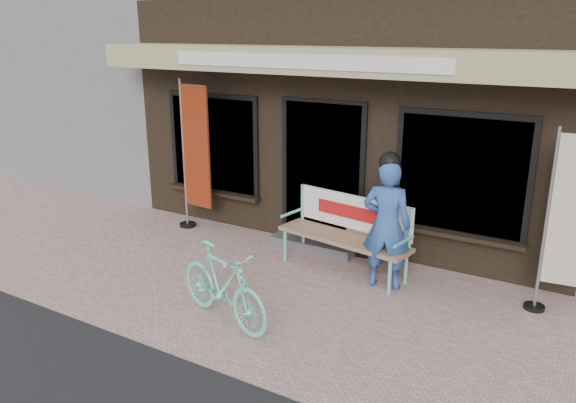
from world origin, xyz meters
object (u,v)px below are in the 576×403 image
Objects in this scene: person at (387,222)px; bicycle at (223,285)px; nobori_cream at (568,222)px; nobori_red at (194,155)px; menu_stand at (359,230)px; bench at (348,228)px.

bicycle is at bearing -134.65° from person.
bicycle is 3.88m from nobori_cream.
nobori_red is 2.87m from menu_stand.
bicycle is (-1.21, -1.77, -0.41)m from person.
bicycle is at bearing -152.54° from nobori_cream.
menu_stand is at bearing 4.66° from bicycle.
person reaches higher than bicycle.
bench is 0.89× the size of nobori_cream.
nobori_cream is at bearing 11.08° from bench.
person is at bearing -17.54° from bicycle.
nobori_red reaches higher than bench.
nobori_cream reaches higher than bicycle.
menu_stand is (-2.65, 0.39, -0.70)m from nobori_cream.
person is 1.17× the size of bicycle.
bench is at bearing 148.27° from person.
nobori_cream is (3.18, 2.11, 0.67)m from bicycle.
nobori_red reaches higher than menu_stand.
bicycle is at bearing -38.89° from nobori_red.
bench reaches higher than bicycle.
nobori_cream reaches higher than person.
bench is at bearing 0.87° from bicycle.
bicycle is at bearing -96.79° from bench.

